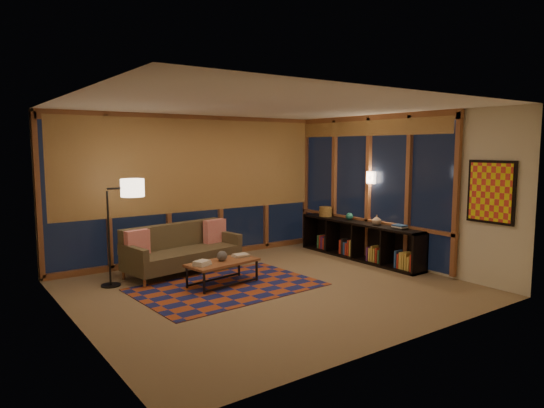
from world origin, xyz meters
TOP-DOWN VIEW (x-y plane):
  - floor at (0.00, 0.00)m, footprint 5.50×5.00m
  - ceiling at (0.00, 0.00)m, footprint 5.50×5.00m
  - walls at (0.00, 0.00)m, footprint 5.51×5.01m
  - window_wall_back at (0.00, 2.43)m, footprint 5.30×0.16m
  - window_wall_right at (2.68, 0.60)m, footprint 0.16×3.70m
  - wall_art at (2.71, -1.85)m, footprint 0.06×0.74m
  - wall_sconce at (2.62, 0.45)m, footprint 0.12×0.18m
  - sofa at (-0.66, 1.59)m, footprint 2.05×1.10m
  - pillow_left at (-1.43, 1.63)m, footprint 0.42×0.21m
  - pillow_right at (0.08, 1.83)m, footprint 0.44×0.21m
  - area_rug at (-0.49, 0.42)m, footprint 2.78×1.94m
  - coffee_table at (-0.48, 0.57)m, footprint 1.18×0.68m
  - book_stack_a at (-0.86, 0.53)m, footprint 0.26×0.24m
  - book_stack_b at (-0.09, 0.67)m, footprint 0.26×0.21m
  - ceramic_pot at (-0.48, 0.60)m, footprint 0.17×0.17m
  - floor_lamp at (-1.91, 1.52)m, footprint 0.58×0.41m
  - bookshelf at (2.49, 0.60)m, footprint 0.40×2.84m
  - basket at (2.47, 1.53)m, footprint 0.31×0.31m
  - teal_bowl at (2.49, 0.86)m, footprint 0.17×0.17m
  - vase at (2.49, 0.17)m, footprint 0.18×0.18m
  - shelf_book_stack at (2.49, -0.36)m, footprint 0.23×0.28m

SIDE VIEW (x-z plane):
  - floor at x=0.00m, z-range -0.01..0.01m
  - area_rug at x=-0.49m, z-range 0.00..0.01m
  - coffee_table at x=-0.48m, z-range 0.00..0.37m
  - bookshelf at x=2.49m, z-range 0.00..0.71m
  - book_stack_b at x=-0.09m, z-range 0.37..0.42m
  - sofa at x=-0.66m, z-range 0.00..0.80m
  - book_stack_a at x=-0.86m, z-range 0.37..0.44m
  - ceramic_pot at x=-0.48m, z-range 0.37..0.53m
  - pillow_left at x=-1.43m, z-range 0.40..0.80m
  - pillow_right at x=0.08m, z-range 0.40..0.82m
  - shelf_book_stack at x=2.49m, z-range 0.71..0.78m
  - teal_bowl at x=2.49m, z-range 0.71..0.85m
  - vase at x=2.49m, z-range 0.71..0.89m
  - basket at x=2.47m, z-range 0.71..0.91m
  - floor_lamp at x=-1.91m, z-range 0.00..1.64m
  - walls at x=0.00m, z-range 0.00..2.70m
  - window_wall_back at x=0.00m, z-range 0.05..2.65m
  - window_wall_right at x=2.68m, z-range 0.05..2.65m
  - wall_art at x=2.71m, z-range 0.98..1.92m
  - wall_sconce at x=2.62m, z-range 1.44..1.66m
  - ceiling at x=0.00m, z-range 2.70..2.71m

